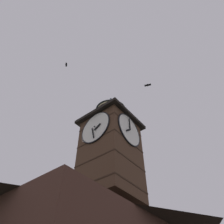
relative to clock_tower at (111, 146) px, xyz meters
The scene contains 3 objects.
clock_tower is the anchor object (origin of this frame).
flying_bird_high 11.12m from the clock_tower, 42.88° to the right, with size 0.43×0.46×0.12m.
flying_bird_low 8.30m from the clock_tower, 128.08° to the left, with size 0.45×0.69×0.17m.
Camera 1 is at (12.16, 6.66, 1.72)m, focal length 35.47 mm.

